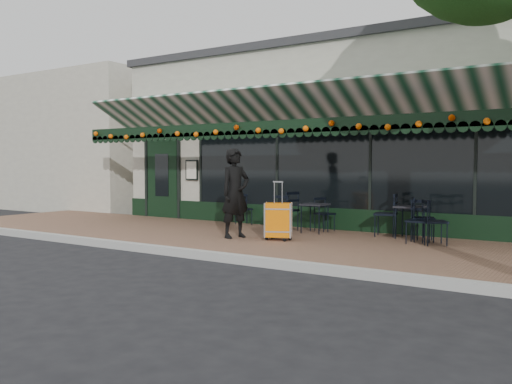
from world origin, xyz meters
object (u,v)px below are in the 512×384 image
Objects in this scene: chair_a_right at (423,219)px; chair_a_extra at (435,222)px; cafe_table_a at (410,209)px; chair_a_front at (418,222)px; chair_a_left at (386,214)px; chair_b_front at (277,215)px; suitcase at (278,221)px; chair_solo at (243,209)px; chair_b_left at (286,211)px; cafe_table_b at (315,207)px; woman at (235,193)px; chair_b_right at (325,214)px.

chair_a_right reaches higher than chair_a_extra.
chair_a_front reaches higher than cafe_table_a.
chair_a_left reaches higher than cafe_table_a.
chair_a_front is 0.99× the size of chair_b_front.
chair_solo is (-2.13, 1.88, -0.01)m from suitcase.
chair_a_front is 0.93× the size of chair_b_left.
chair_a_left is 2.30m from chair_b_front.
chair_b_front is at bearing 65.43° from chair_a_extra.
chair_solo is at bearing 168.69° from cafe_table_b.
cafe_table_a is (2.11, 1.70, 0.21)m from suitcase.
chair_solo is at bearing 177.55° from cafe_table_a.
suitcase reaches higher than chair_b_front.
cafe_table_b is 2.39m from chair_a_right.
cafe_table_a is at bearing 15.73° from chair_a_extra.
chair_a_right is 1.05× the size of chair_a_front.
chair_b_front reaches higher than chair_solo.
chair_a_left is at bearing 29.54° from chair_a_extra.
chair_a_extra is 1.01× the size of chair_b_front.
chair_b_front is (-2.93, -0.36, 0.00)m from chair_a_front.
chair_a_front is at bearing -60.70° from cafe_table_a.
chair_a_extra is (1.20, -0.69, -0.03)m from chair_a_left.
cafe_table_b is at bearing -172.70° from cafe_table_a.
chair_b_left reaches higher than cafe_table_a.
cafe_table_a is 0.79× the size of chair_a_front.
chair_b_left reaches higher than chair_a_extra.
cafe_table_a is 0.47m from chair_a_right.
woman is 2.08× the size of chair_a_right.
cafe_table_a is 4.25m from chair_solo.
chair_a_left is at bearing -58.87° from chair_solo.
chair_a_front is (0.35, -0.63, -0.17)m from cafe_table_a.
cafe_table_b is 0.70× the size of chair_a_left.
cafe_table_b is (-2.03, -0.26, -0.02)m from cafe_table_a.
woman is at bearing -118.41° from chair_b_front.
chair_solo is at bearing 143.86° from chair_b_front.
chair_a_left is at bearing 141.03° from chair_a_front.
chair_a_left is at bearing -34.20° from woman.
chair_a_left reaches higher than chair_a_right.
chair_b_right is at bearing 175.76° from cafe_table_a.
chair_a_extra reaches higher than cafe_table_a.
suitcase is at bearing -57.82° from chair_b_front.
chair_b_left is (-3.11, 0.02, 0.01)m from chair_a_right.
chair_b_front is at bearing 175.94° from chair_b_right.
cafe_table_a is 0.77× the size of chair_a_extra.
chair_b_left is at bearing 178.94° from cafe_table_b.
chair_b_right is 1.28m from chair_b_front.
cafe_table_a is 0.74m from chair_a_front.
cafe_table_a is at bearing -39.90° from woman.
woman is 3.64m from chair_a_front.
chair_a_extra is 3.27m from chair_b_front.
chair_b_left is at bearing -93.08° from chair_a_left.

